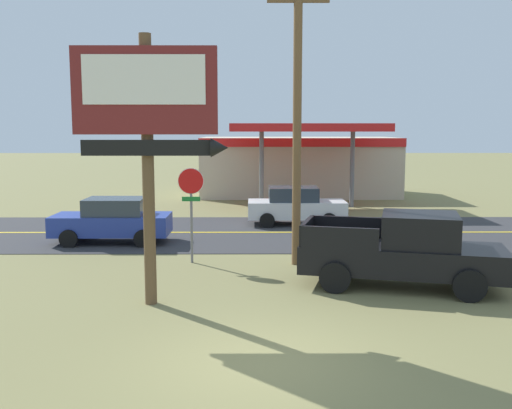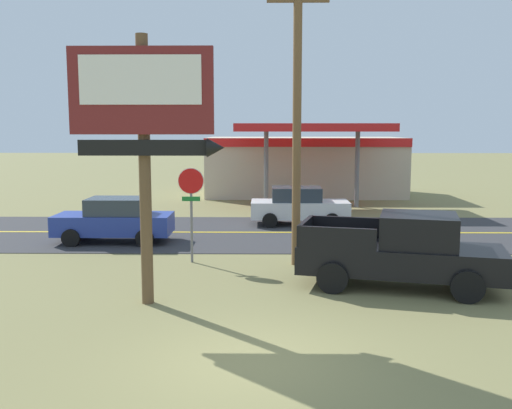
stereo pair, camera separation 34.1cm
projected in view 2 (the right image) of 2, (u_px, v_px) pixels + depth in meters
ground_plane at (250, 363)px, 10.33m from camera, size 180.00×180.00×0.00m
road_asphalt at (258, 233)px, 23.21m from camera, size 140.00×8.00×0.02m
road_centre_line at (258, 232)px, 23.21m from camera, size 126.00×0.20×0.01m
motel_sign at (145, 119)px, 13.18m from camera, size 3.51×0.54×6.27m
stop_sign at (191, 198)px, 17.83m from camera, size 0.80×0.08×2.95m
utility_pole at (297, 103)px, 17.19m from camera, size 2.02×0.26×9.14m
gas_station at (304, 164)px, 36.20m from camera, size 12.00×11.50×4.40m
pickup_black_parked_on_lawn at (402, 252)px, 15.10m from camera, size 5.52×3.18×1.96m
car_blue_mid_lane at (115, 220)px, 21.20m from camera, size 4.20×2.00×1.64m
car_white_far_lane at (299, 206)px, 25.07m from camera, size 4.20×2.00×1.64m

